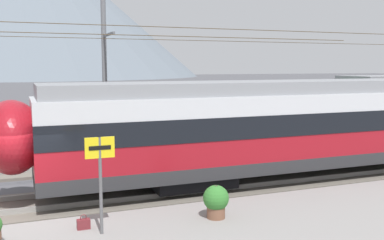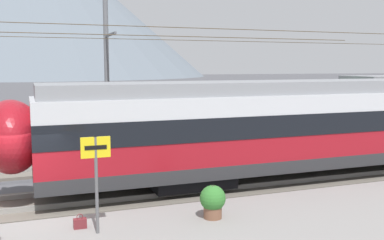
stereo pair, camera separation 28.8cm
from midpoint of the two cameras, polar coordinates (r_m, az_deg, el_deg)
The scene contains 8 objects.
ground_plane at distance 13.48m, azimuth -20.67°, elevation -12.64°, with size 400.00×400.00×0.00m, color #4C4C51.
track_near at distance 15.04m, azimuth -20.66°, elevation -10.32°, with size 120.00×3.00×0.28m.
track_far at distance 20.16m, azimuth -20.62°, elevation -5.97°, with size 120.00×3.00×0.28m.
train_near_platform at distance 19.58m, azimuth 21.79°, elevation 0.02°, with size 28.38×2.89×4.27m.
catenary_mast_far_side at distance 22.17m, azimuth -10.35°, elevation 6.33°, with size 38.12×2.60×8.15m.
platform_sign at distance 10.95m, azimuth -11.37°, elevation -5.40°, with size 0.70×0.08×2.37m.
handbag_near_sign at distance 11.80m, azimuth -13.35°, elevation -12.64°, with size 0.32×0.18×0.37m.
potted_plant_by_shelter at distance 12.12m, azimuth 3.34°, elevation -10.10°, with size 0.69×0.69×0.89m.
Camera 2 is at (0.36, -12.78, 4.41)m, focal length 41.97 mm.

